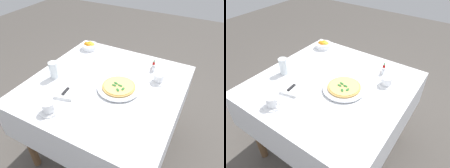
% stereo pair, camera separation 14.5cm
% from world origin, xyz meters
% --- Properties ---
extents(ground_plane, '(8.00, 8.00, 0.00)m').
position_xyz_m(ground_plane, '(0.00, 0.00, 0.00)').
color(ground_plane, '#4C4742').
extents(dining_table, '(1.09, 1.09, 0.74)m').
position_xyz_m(dining_table, '(0.00, 0.00, 0.60)').
color(dining_table, white).
rests_on(dining_table, ground_plane).
extents(pizza_plate, '(0.30, 0.30, 0.02)m').
position_xyz_m(pizza_plate, '(-0.01, -0.11, 0.75)').
color(pizza_plate, white).
rests_on(pizza_plate, dining_table).
extents(pizza, '(0.23, 0.23, 0.02)m').
position_xyz_m(pizza, '(-0.01, -0.11, 0.76)').
color(pizza, tan).
rests_on(pizza, pizza_plate).
extents(coffee_cup_center_back, '(0.13, 0.13, 0.07)m').
position_xyz_m(coffee_cup_center_back, '(-0.41, 0.17, 0.77)').
color(coffee_cup_center_back, white).
rests_on(coffee_cup_center_back, dining_table).
extents(coffee_cup_near_left, '(0.13, 0.13, 0.06)m').
position_xyz_m(coffee_cup_near_left, '(0.21, -0.33, 0.77)').
color(coffee_cup_near_left, white).
rests_on(coffee_cup_near_left, dining_table).
extents(water_glass_far_left, '(0.07, 0.07, 0.13)m').
position_xyz_m(water_glass_far_left, '(-0.11, 0.38, 0.79)').
color(water_glass_far_left, white).
rests_on(water_glass_far_left, dining_table).
extents(napkin_folded, '(0.24, 0.18, 0.02)m').
position_xyz_m(napkin_folded, '(-0.18, 0.19, 0.75)').
color(napkin_folded, white).
rests_on(napkin_folded, dining_table).
extents(dinner_knife, '(0.20, 0.05, 0.01)m').
position_xyz_m(dinner_knife, '(-0.18, 0.19, 0.76)').
color(dinner_knife, silver).
rests_on(dinner_knife, napkin_folded).
extents(citrus_bowl, '(0.15, 0.15, 0.07)m').
position_xyz_m(citrus_bowl, '(0.41, 0.40, 0.77)').
color(citrus_bowl, white).
rests_on(citrus_bowl, dining_table).
extents(hot_sauce_bottle, '(0.02, 0.02, 0.08)m').
position_xyz_m(hot_sauce_bottle, '(0.35, -0.24, 0.77)').
color(hot_sauce_bottle, '#B7140F').
rests_on(hot_sauce_bottle, dining_table).
extents(salt_shaker, '(0.03, 0.03, 0.06)m').
position_xyz_m(salt_shaker, '(0.37, -0.23, 0.76)').
color(salt_shaker, white).
rests_on(salt_shaker, dining_table).
extents(pepper_shaker, '(0.03, 0.03, 0.06)m').
position_xyz_m(pepper_shaker, '(0.32, -0.25, 0.76)').
color(pepper_shaker, white).
rests_on(pepper_shaker, dining_table).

